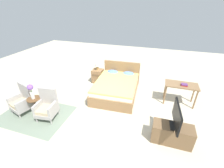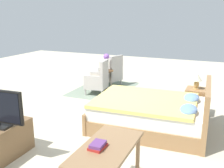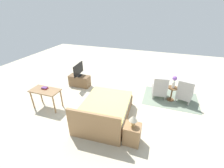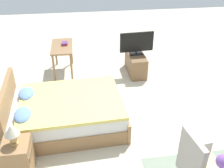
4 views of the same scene
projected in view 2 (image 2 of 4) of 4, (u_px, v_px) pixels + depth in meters
name	position (u px, v px, depth m)	size (l,w,h in m)	color
ground_plane	(108.00, 119.00, 5.43)	(16.00, 16.00, 0.00)	beige
floor_rug	(104.00, 89.00, 7.61)	(2.10, 1.50, 0.01)	gray
bed	(152.00, 114.00, 4.93)	(1.61, 2.15, 0.96)	#997047
armchair_by_window_left	(112.00, 73.00, 7.89)	(0.67, 0.67, 0.92)	#ADA8A3
armchair_by_window_right	(98.00, 80.00, 7.07)	(0.61, 0.61, 0.92)	#ADA8A3
side_table	(106.00, 77.00, 7.48)	(0.40, 0.40, 0.57)	brown
flower_vase	(106.00, 60.00, 7.35)	(0.17, 0.17, 0.48)	silver
nightstand	(195.00, 102.00, 5.60)	(0.44, 0.41, 0.59)	#997047
table_lamp	(197.00, 79.00, 5.47)	(0.22, 0.22, 0.33)	tan
tv_stand	(2.00, 143.00, 3.90)	(0.96, 0.40, 0.52)	brown
vanity_desk	(106.00, 156.00, 2.85)	(1.04, 0.52, 0.73)	#8E6B47
book_stack	(98.00, 146.00, 2.79)	(0.21, 0.16, 0.06)	#AD2823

